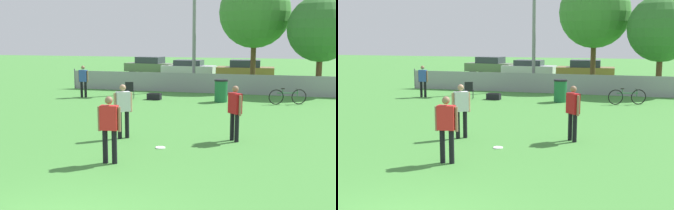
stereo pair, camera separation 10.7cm
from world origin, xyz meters
The scene contains 16 objects.
fence_backline centered at (0.00, 18.00, 0.55)m, with size 18.52×0.07×1.21m.
light_pole centered at (-1.99, 19.03, 4.70)m, with size 0.90×0.36×7.91m.
tree_near_pole centered at (1.24, 21.43, 4.60)m, with size 4.33×4.33×6.77m.
tree_far_right centered at (5.00, 19.52, 3.57)m, with size 3.66×3.66×5.41m.
player_receiver_white centered at (-1.49, 6.67, 0.97)m, with size 0.48×0.44×1.68m.
player_defender_red centered at (1.86, 7.25, 0.97)m, with size 0.45×0.46×1.68m.
player_thrower_red centered at (-0.82, 4.11, 0.97)m, with size 0.58×0.27×1.68m.
spectator_in_blue centered at (-6.89, 14.58, 0.95)m, with size 0.57×0.23×1.65m.
frisbee_disc centered at (-0.04, 5.85, 0.01)m, with size 0.28×0.28×0.03m.
folding_chair_sideline centered at (-4.34, 14.62, 0.50)m, with size 0.50×0.50×0.89m.
bicycle_sideline centered at (3.38, 15.01, 0.37)m, with size 1.71×0.69×0.76m.
trash_bin centered at (0.26, 14.95, 0.55)m, with size 0.65×0.65×1.09m.
gear_bag_sideline centered at (-3.08, 14.79, 0.16)m, with size 0.69×0.38×0.33m.
parked_car_olive centered at (-8.14, 29.44, 0.71)m, with size 4.42×2.30×1.46m.
parked_car_silver centered at (-4.52, 28.64, 0.64)m, with size 4.40×1.88×1.28m.
parked_car_tan centered at (0.25, 26.94, 0.69)m, with size 4.32×1.91×1.44m.
Camera 1 is at (3.32, -5.20, 3.08)m, focal length 45.00 mm.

